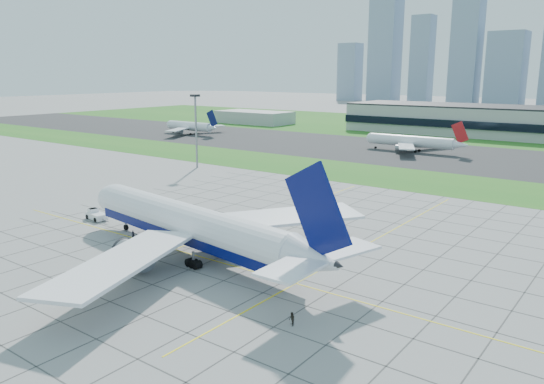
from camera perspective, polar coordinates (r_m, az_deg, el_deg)
The scene contains 13 objects.
ground at distance 97.59m, azimuth -5.58°, elevation -7.00°, with size 1400.00×1400.00×0.00m, color gray.
grass_median at distance 172.61m, azimuth 14.93°, elevation 1.31°, with size 700.00×35.00×0.04m, color #236A1E.
asphalt_taxiway at distance 223.95m, azimuth 20.25°, elevation 3.49°, with size 700.00×75.00×0.04m, color #383838.
grass_far at distance 330.20m, azimuth 25.85°, elevation 5.72°, with size 700.00×145.00×0.04m, color #236A1E.
apron_markings at distance 105.32m, azimuth -1.33°, elevation -5.44°, with size 120.00×130.00×0.03m.
service_block at distance 356.81m, azimuth -1.92°, elevation 8.04°, with size 50.00×25.00×8.00m, color #B7B7B2.
light_mast at distance 188.05m, azimuth -8.20°, elevation 7.49°, with size 2.50×2.50×25.60m.
airliner at distance 97.34m, azimuth -8.68°, elevation -3.58°, with size 66.64×67.11×21.03m.
pushback_tug at distance 127.87m, azimuth -18.42°, elevation -2.35°, with size 8.52×3.59×2.34m.
crew_near at distance 111.03m, azimuth -14.70°, elevation -4.45°, with size 0.62×0.41×1.71m, color black.
crew_far at distance 72.13m, azimuth 2.14°, elevation -13.50°, with size 0.92×0.72×1.89m, color black.
distant_jet_0 at distance 294.10m, azimuth -8.75°, elevation 7.01°, with size 35.29×42.66×14.08m.
distant_jet_1 at distance 233.60m, azimuth 14.85°, elevation 5.30°, with size 42.34×42.66×14.08m.
Camera 1 is at (62.30, -67.61, 32.74)m, focal length 35.00 mm.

